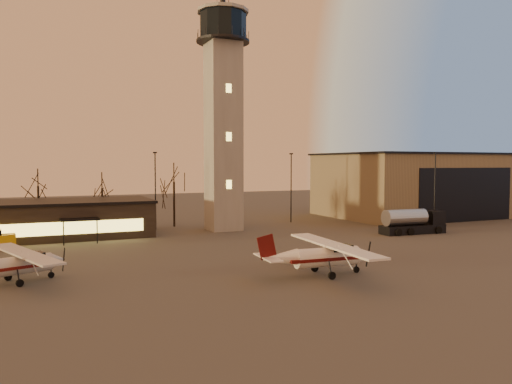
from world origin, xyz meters
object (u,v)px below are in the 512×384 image
hangar (419,184)px  control_tower (223,104)px  fuel_truck (412,224)px  terminal (39,219)px  cessna_rear (20,268)px  cessna_front (329,260)px

hangar → control_tower: bearing=-173.7°
control_tower → fuel_truck: (20.12, -12.61, -15.11)m
terminal → fuel_truck: (42.11, -14.59, -0.94)m
control_tower → cessna_rear: control_tower is taller
control_tower → cessna_front: bearing=-93.3°
cessna_front → fuel_truck: cessna_front is taller
control_tower → hangar: control_tower is taller
control_tower → cessna_rear: (-23.44, -21.10, -15.26)m
cessna_front → cessna_rear: 22.89m
control_tower → terminal: (-21.99, 1.98, -14.17)m
hangar → cessna_front: (-37.62, -32.02, -3.97)m
hangar → terminal: bearing=-178.0°
control_tower → fuel_truck: control_tower is taller
terminal → fuel_truck: bearing=-19.1°
fuel_truck → cessna_front: bearing=-141.0°
cessna_front → cessna_rear: size_ratio=1.13×
terminal → cessna_rear: terminal is taller
control_tower → cessna_front: 31.91m
hangar → cessna_rear: hangar is taller
cessna_rear → fuel_truck: (43.55, 8.49, 0.15)m
cessna_front → control_tower: bearing=90.5°
hangar → terminal: 58.11m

